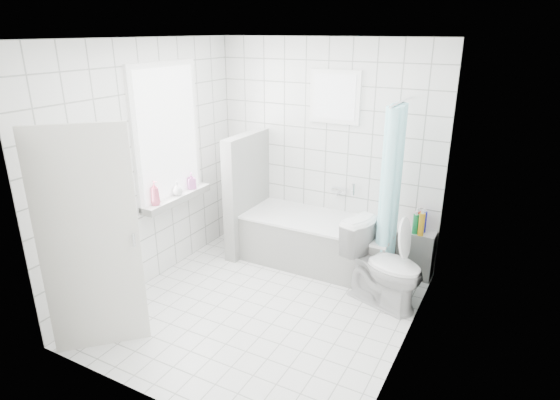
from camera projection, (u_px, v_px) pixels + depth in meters
The scene contains 19 objects.
ground at pixel (264, 306), 4.79m from camera, with size 3.00×3.00×0.00m, color white.
ceiling at pixel (260, 38), 3.89m from camera, with size 3.00×3.00×0.00m, color white.
wall_back at pixel (326, 151), 5.58m from camera, with size 2.80×0.02×2.60m, color white.
wall_front at pixel (149, 249), 3.10m from camera, with size 2.80×0.02×2.60m, color white.
wall_left at pixel (149, 166), 4.96m from camera, with size 0.02×3.00×2.60m, color white.
wall_right at pixel (414, 213), 3.72m from camera, with size 0.02×3.00×2.60m, color white.
window_left at pixel (169, 134), 5.09m from camera, with size 0.01×0.90×1.40m, color white.
window_back at pixel (334, 97), 5.27m from camera, with size 0.50×0.01×0.50m, color white.
window_sill at pixel (177, 198), 5.32m from camera, with size 0.18×1.02×0.08m, color white.
door at pixel (90, 243), 3.89m from camera, with size 0.04×0.80×2.00m, color silver.
bathtub at pixel (319, 242), 5.57m from camera, with size 1.80×0.77×0.58m.
partition_wall at pixel (247, 194), 5.80m from camera, with size 0.15×0.85×1.50m, color white.
tiled_ledge at pixel (415, 254), 5.31m from camera, with size 0.40×0.24×0.55m, color white.
toilet at pixel (384, 266), 4.72m from camera, with size 0.48×0.83×0.85m, color silver.
curtain_rod at pixel (402, 102), 4.59m from camera, with size 0.02×0.02×0.80m, color silver.
shower_curtain at pixel (390, 192), 4.79m from camera, with size 0.14×0.48×1.78m, color #50E2EA, non-canonical shape.
tub_faucet at pixel (339, 190), 5.61m from camera, with size 0.18×0.06×0.06m, color silver.
sill_bottles at pixel (172, 188), 5.20m from camera, with size 0.17×0.73×0.27m.
ledge_bottles at pixel (419, 223), 5.14m from camera, with size 0.14×0.18×0.26m.
Camera 1 is at (2.09, -3.55, 2.68)m, focal length 30.00 mm.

